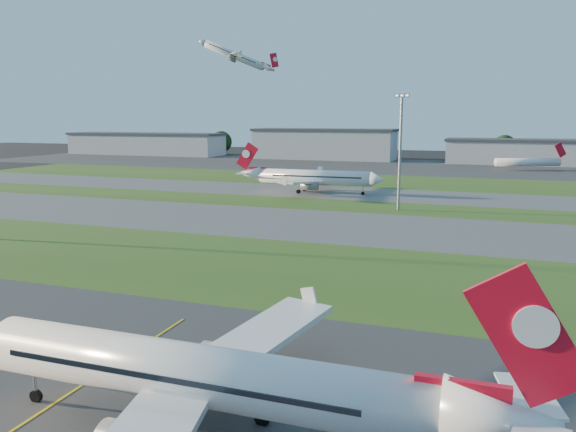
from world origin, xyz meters
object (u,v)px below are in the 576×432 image
at_px(mini_jet_near, 528,162).
at_px(light_mast_centre, 400,144).
at_px(airliner_taxiing, 313,178).
at_px(airliner_parked, 201,377).

distance_m(mini_jet_near, light_mast_centre, 121.18).
relative_size(airliner_taxiing, mini_jet_near, 1.45).
distance_m(airliner_parked, airliner_taxiing, 121.49).
bearing_deg(light_mast_centre, mini_jet_near, 74.01).
xyz_separation_m(mini_jet_near, light_mast_centre, (-33.24, -115.96, 11.53)).
xyz_separation_m(airliner_parked, mini_jet_near, (31.05, 212.46, -0.90)).
xyz_separation_m(airliner_taxiing, mini_jet_near, (60.15, 94.51, -1.02)).
bearing_deg(airliner_parked, mini_jet_near, 81.33).
relative_size(airliner_parked, light_mast_centre, 1.48).
height_order(airliner_parked, light_mast_centre, light_mast_centre).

